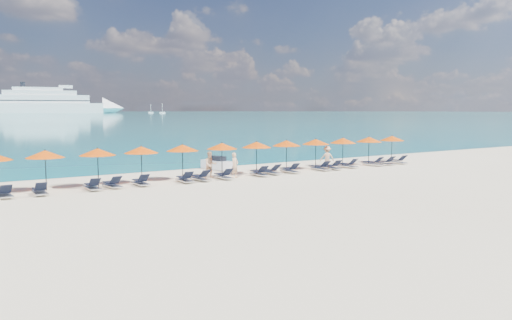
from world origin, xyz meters
TOP-DOWN VIEW (x-y plane):
  - ground at (0.00, 0.00)m, footprint 1400.00×1400.00m
  - cruise_ship at (104.53, 589.87)m, footprint 152.98×55.42m
  - sailboat_near at (193.28, 526.67)m, footprint 5.60×1.87m
  - sailboat_far at (188.41, 480.15)m, footprint 5.96×1.99m
  - jetski at (0.26, 8.76)m, footprint 1.44×2.85m
  - beachgoer_a at (-1.07, 3.88)m, footprint 0.72×0.62m
  - beachgoer_b at (-2.36, 4.81)m, footprint 0.92×0.63m
  - beachgoer_c at (7.35, 4.55)m, footprint 1.22×0.95m
  - umbrella_1 at (-12.31, 5.20)m, footprint 2.10×2.10m
  - umbrella_2 at (-9.51, 5.04)m, footprint 2.10×2.10m
  - umbrella_3 at (-6.88, 5.14)m, footprint 2.10×2.10m
  - umbrella_4 at (-4.13, 5.22)m, footprint 2.10×2.10m
  - umbrella_5 at (-1.31, 5.15)m, footprint 2.10×2.10m
  - umbrella_6 at (1.34, 5.01)m, footprint 2.10×2.10m
  - umbrella_7 at (3.99, 5.13)m, footprint 2.10×2.10m
  - umbrella_8 at (6.79, 5.20)m, footprint 2.10×2.10m
  - umbrella_9 at (9.49, 5.16)m, footprint 2.10×2.10m
  - umbrella_10 at (12.27, 5.11)m, footprint 2.10×2.10m
  - umbrella_11 at (15.11, 5.23)m, footprint 2.10×2.10m
  - lounger_1 at (-14.53, 3.92)m, footprint 0.69×1.72m
  - lounger_2 at (-12.88, 3.83)m, footprint 0.67×1.72m
  - lounger_3 at (-10.15, 3.92)m, footprint 0.65×1.71m
  - lounger_4 at (-9.00, 4.07)m, footprint 0.77×1.75m
  - lounger_5 at (-7.35, 4.04)m, footprint 0.64×1.71m
  - lounger_6 at (-4.65, 3.79)m, footprint 0.71×1.73m
  - lounger_7 at (-3.54, 3.89)m, footprint 0.74×1.74m
  - lounger_8 at (-1.95, 3.79)m, footprint 0.64×1.71m
  - lounger_9 at (0.78, 3.80)m, footprint 0.74×1.74m
  - lounger_10 at (1.91, 4.07)m, footprint 0.79×1.75m
  - lounger_11 at (3.49, 3.98)m, footprint 0.66×1.71m
  - lounger_12 at (6.23, 3.92)m, footprint 0.71×1.73m
  - lounger_13 at (7.34, 3.92)m, footprint 0.74×1.74m
  - lounger_14 at (9.03, 4.06)m, footprint 0.71×1.73m
  - lounger_15 at (11.68, 3.99)m, footprint 0.79×1.76m
  - lounger_16 at (12.82, 3.81)m, footprint 0.70×1.73m
  - lounger_17 at (14.44, 3.97)m, footprint 0.69×1.73m

SIDE VIEW (x-z plane):
  - ground at x=0.00m, z-range 0.00..0.00m
  - lounger_1 at x=-14.53m, z-range -0.09..0.56m
  - lounger_2 at x=-12.88m, z-range -0.09..0.56m
  - lounger_3 at x=-10.15m, z-range -0.09..0.56m
  - lounger_4 at x=-9.00m, z-range -0.09..0.56m
  - lounger_5 at x=-7.35m, z-range -0.09..0.56m
  - lounger_6 at x=-4.65m, z-range -0.09..0.56m
  - lounger_7 at x=-3.54m, z-range -0.09..0.56m
  - lounger_8 at x=-1.95m, z-range -0.09..0.56m
  - lounger_9 at x=0.78m, z-range -0.09..0.56m
  - lounger_10 at x=1.91m, z-range -0.09..0.56m
  - lounger_11 at x=3.49m, z-range -0.09..0.56m
  - lounger_12 at x=6.23m, z-range -0.09..0.56m
  - lounger_13 at x=7.34m, z-range -0.09..0.56m
  - lounger_14 at x=9.03m, z-range -0.09..0.56m
  - lounger_15 at x=11.68m, z-range -0.09..0.56m
  - lounger_16 at x=12.82m, z-range -0.09..0.56m
  - lounger_17 at x=14.44m, z-range -0.09..0.56m
  - jetski at x=0.26m, z-range -0.09..0.88m
  - beachgoer_a at x=-1.07m, z-range 0.00..1.67m
  - beachgoer_c at x=7.35m, z-range 0.00..1.71m
  - beachgoer_b at x=-2.36m, z-range 0.00..1.73m
  - sailboat_near at x=193.28m, z-range -4.08..6.19m
  - sailboat_far at x=188.41m, z-range -4.34..6.58m
  - umbrella_1 at x=-12.31m, z-range 0.88..3.16m
  - umbrella_2 at x=-9.51m, z-range 0.88..3.16m
  - umbrella_3 at x=-6.88m, z-range 0.88..3.16m
  - umbrella_4 at x=-4.13m, z-range 0.88..3.16m
  - umbrella_5 at x=-1.31m, z-range 0.88..3.16m
  - umbrella_6 at x=1.34m, z-range 0.88..3.16m
  - umbrella_7 at x=3.99m, z-range 0.88..3.16m
  - umbrella_8 at x=6.79m, z-range 0.88..3.16m
  - umbrella_9 at x=9.49m, z-range 0.88..3.16m
  - umbrella_10 at x=12.27m, z-range 0.88..3.16m
  - umbrella_11 at x=15.11m, z-range 0.88..3.16m
  - cruise_ship at x=104.53m, z-range -10.10..32.02m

